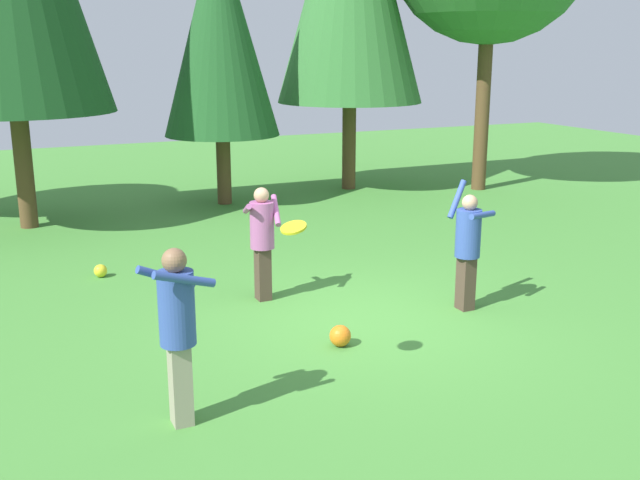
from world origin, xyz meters
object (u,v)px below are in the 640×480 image
object	(u,v)px
person_bystander	(262,234)
tree_center	(219,31)
frisbee	(294,228)
person_thrower	(468,242)
ball_yellow	(101,271)
ball_orange	(340,336)
person_catcher	(177,321)

from	to	relation	value
person_bystander	tree_center	bearing A→B (deg)	-179.12
person_bystander	frisbee	world-z (taller)	frisbee
person_thrower	ball_yellow	xyz separation A→B (m)	(-4.33, 3.60, -0.85)
frisbee	tree_center	xyz separation A→B (m)	(2.26, 9.55, 2.08)
ball_orange	ball_yellow	xyz separation A→B (m)	(-2.19, 4.07, -0.03)
frisbee	tree_center	distance (m)	10.03
person_bystander	tree_center	size ratio (longest dim) A/B	0.26
ball_yellow	person_catcher	bearing A→B (deg)	-90.34
person_thrower	person_catcher	size ratio (longest dim) A/B	1.01
ball_yellow	tree_center	distance (m)	6.91
person_catcher	ball_orange	bearing A→B (deg)	15.06
person_bystander	person_thrower	bearing A→B (deg)	71.01
person_bystander	ball_orange	bearing A→B (deg)	20.67
frisbee	tree_center	world-z (taller)	tree_center
person_bystander	frisbee	xyz separation A→B (m)	(-0.71, -2.84, 0.79)
person_thrower	person_bystander	distance (m)	2.84
person_catcher	person_thrower	bearing A→B (deg)	8.70
person_thrower	ball_orange	distance (m)	2.34
person_thrower	frisbee	distance (m)	3.44
person_thrower	person_bystander	world-z (taller)	person_thrower
ball_yellow	ball_orange	bearing A→B (deg)	-61.71
person_bystander	frisbee	distance (m)	3.04
frisbee	ball_yellow	distance (m)	5.32
person_thrower	frisbee	size ratio (longest dim) A/B	4.89
ball_yellow	person_thrower	bearing A→B (deg)	-39.72
ball_orange	ball_yellow	world-z (taller)	ball_orange
person_catcher	ball_orange	world-z (taller)	person_catcher
person_bystander	tree_center	distance (m)	7.46
person_thrower	ball_orange	xyz separation A→B (m)	(-2.14, -0.47, -0.82)
person_catcher	frisbee	distance (m)	1.48
ball_orange	ball_yellow	size ratio (longest dim) A/B	1.27
ball_orange	tree_center	xyz separation A→B (m)	(1.32, 8.72, 3.70)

